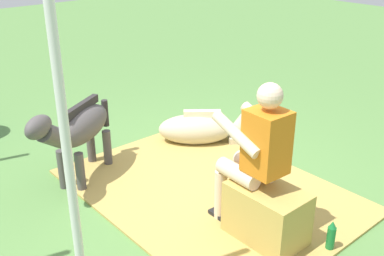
{
  "coord_description": "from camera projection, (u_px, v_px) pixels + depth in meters",
  "views": [
    {
      "loc": [
        -3.15,
        2.64,
        2.43
      ],
      "look_at": [
        0.07,
        -0.16,
        0.55
      ],
      "focal_mm": 43.43,
      "sensor_mm": 36.0,
      "label": 1
    }
  ],
  "objects": [
    {
      "name": "hay_bale",
      "position": [
        266.0,
        215.0,
        3.81
      ],
      "size": [
        0.64,
        0.41,
        0.49
      ],
      "primitive_type": "cube",
      "color": "tan",
      "rests_on": "ground"
    },
    {
      "name": "pony_standing",
      "position": [
        78.0,
        129.0,
        4.58
      ],
      "size": [
        0.85,
        1.21,
        0.94
      ],
      "color": "#4C4747",
      "rests_on": "ground"
    },
    {
      "name": "soda_bottle",
      "position": [
        331.0,
        236.0,
        3.72
      ],
      "size": [
        0.07,
        0.07,
        0.28
      ],
      "color": "#197233",
      "rests_on": "ground"
    },
    {
      "name": "ground_plane",
      "position": [
        185.0,
        184.0,
        4.74
      ],
      "size": [
        24.0,
        24.0,
        0.0
      ],
      "primitive_type": "plane",
      "color": "#568442"
    },
    {
      "name": "person_seated",
      "position": [
        255.0,
        152.0,
        3.72
      ],
      "size": [
        0.67,
        0.43,
        1.37
      ],
      "color": "beige",
      "rests_on": "ground"
    },
    {
      "name": "hay_patch",
      "position": [
        208.0,
        190.0,
        4.6
      ],
      "size": [
        2.78,
        2.04,
        0.02
      ],
      "primitive_type": "cube",
      "color": "tan",
      "rests_on": "ground"
    },
    {
      "name": "tent_pole_left",
      "position": [
        66.0,
        140.0,
        2.68
      ],
      "size": [
        0.06,
        0.06,
        2.57
      ],
      "primitive_type": "cylinder",
      "color": "silver",
      "rests_on": "ground"
    },
    {
      "name": "pony_lying",
      "position": [
        204.0,
        128.0,
        5.55
      ],
      "size": [
        1.07,
        1.2,
        0.42
      ],
      "color": "beige",
      "rests_on": "ground"
    }
  ]
}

